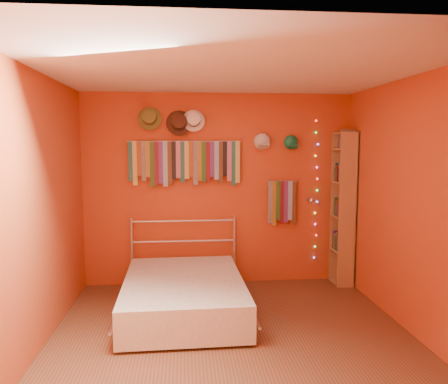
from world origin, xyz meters
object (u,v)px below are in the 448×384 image
object	(u,v)px
bed	(184,294)
reading_lamp	(311,200)
tie_rack	(185,161)
bookshelf	(346,208)

from	to	relation	value
bed	reading_lamp	bearing A→B (deg)	25.32
tie_rack	bed	distance (m)	1.73
reading_lamp	bookshelf	distance (m)	0.49
reading_lamp	bed	xyz separation A→B (m)	(-1.64, -0.82, -0.91)
tie_rack	bed	xyz separation A→B (m)	(-0.02, -0.98, -1.42)
bookshelf	bed	size ratio (longest dim) A/B	1.06
bookshelf	bed	world-z (taller)	bookshelf
reading_lamp	bed	size ratio (longest dim) A/B	0.15
bed	tie_rack	bearing A→B (deg)	87.32
bookshelf	bed	distance (m)	2.42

